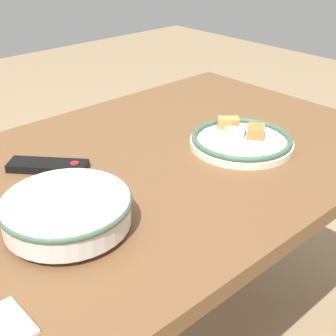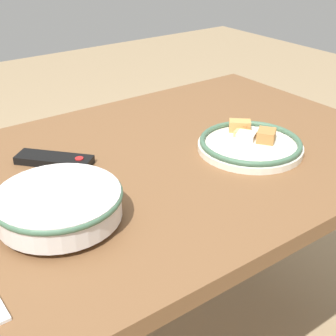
# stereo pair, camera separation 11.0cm
# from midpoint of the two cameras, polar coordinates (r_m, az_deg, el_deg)

# --- Properties ---
(dining_table) EXTENTS (1.60, 0.88, 0.76)m
(dining_table) POSITION_cam_midpoint_polar(r_m,az_deg,el_deg) (1.20, -8.66, -4.12)
(dining_table) COLOR brown
(dining_table) RESTS_ON ground_plane
(noodle_bowl) EXTENTS (0.26, 0.26, 0.07)m
(noodle_bowl) POSITION_cam_midpoint_polar(r_m,az_deg,el_deg) (0.97, -15.47, -5.16)
(noodle_bowl) COLOR silver
(noodle_bowl) RESTS_ON dining_table
(food_plate) EXTENTS (0.28, 0.28, 0.05)m
(food_plate) POSITION_cam_midpoint_polar(r_m,az_deg,el_deg) (1.29, 6.51, 3.38)
(food_plate) COLOR silver
(food_plate) RESTS_ON dining_table
(tv_remote) EXTENTS (0.18, 0.19, 0.02)m
(tv_remote) POSITION_cam_midpoint_polar(r_m,az_deg,el_deg) (1.22, -16.95, 0.17)
(tv_remote) COLOR black
(tv_remote) RESTS_ON dining_table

